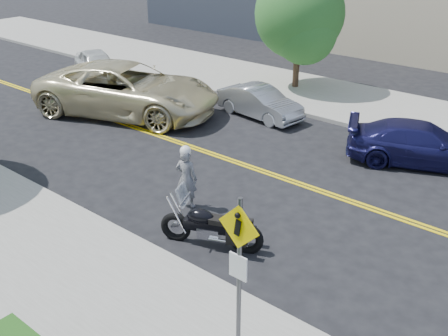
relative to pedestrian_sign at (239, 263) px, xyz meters
name	(u,v)px	position (x,y,z in m)	size (l,w,h in m)	color
ground_plane	(258,170)	(-4.20, 6.31, -1.96)	(120.00, 120.00, 0.00)	black
sidewalk_near	(42,288)	(-4.20, -1.19, -1.89)	(60.00, 5.00, 0.15)	#9E9B91
sidewalk_far	(367,106)	(-4.20, 13.81, -1.89)	(60.00, 5.00, 0.15)	#9E9B91
pedestrian_sign	(239,263)	(0.00, 0.00, 0.00)	(0.78, 0.08, 3.00)	#4C4C51
motorcyclist	(186,177)	(-4.32, 3.31, -1.09)	(0.69, 0.55, 1.75)	#ACABB0
motorcycle	(211,218)	(-2.60, 2.31, -1.23)	(2.41, 0.73, 1.47)	black
suv	(127,90)	(-11.11, 7.19, -0.97)	(3.28, 7.11, 1.98)	beige
parked_car_white	(97,65)	(-16.18, 9.65, -1.31)	(1.55, 3.85, 1.31)	silver
parked_car_silver	(260,102)	(-6.95, 10.17, -1.37)	(1.25, 3.59, 1.18)	#A2A5A9
parked_car_blue	(421,144)	(-0.59, 9.91, -1.31)	(1.83, 4.50, 1.31)	#1B1B51
tree_far_a	(299,14)	(-7.85, 14.11, 1.34)	(3.82, 3.82, 5.21)	#382619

